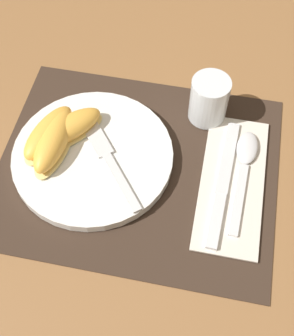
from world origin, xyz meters
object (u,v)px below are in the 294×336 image
spoon (245,161)px  citrus_wedge_1 (49,133)px  plate (92,158)px  citrus_wedge_0 (68,129)px  fork (108,159)px  citrus_wedge_2 (54,142)px  knife (223,185)px  juice_glass (209,102)px

spoon → citrus_wedge_1: size_ratio=1.48×
plate → citrus_wedge_0: 0.06m
fork → citrus_wedge_2: (-0.09, 0.00, 0.01)m
citrus_wedge_1 → citrus_wedge_2: size_ratio=0.97×
knife → fork: size_ratio=1.51×
juice_glass → fork: 0.19m
juice_glass → citrus_wedge_2: size_ratio=0.61×
fork → citrus_wedge_0: bearing=154.4°
knife → spoon: bearing=59.1°
knife → citrus_wedge_2: size_ratio=1.74×
citrus_wedge_0 → knife: bearing=-8.8°
spoon → citrus_wedge_0: citrus_wedge_0 is taller
plate → citrus_wedge_1: 0.08m
fork → citrus_wedge_0: size_ratio=1.22×
plate → fork: (0.03, -0.00, 0.01)m
plate → juice_glass: 0.21m
spoon → fork: fork is taller
spoon → citrus_wedge_1: citrus_wedge_1 is taller
knife → spoon: size_ratio=1.21×
fork → citrus_wedge_1: bearing=168.7°
juice_glass → knife: bearing=-72.5°
juice_glass → plate: bearing=-142.4°
plate → fork: fork is taller
fork → plate: bearing=173.7°
citrus_wedge_0 → citrus_wedge_2: (-0.01, -0.03, 0.00)m
citrus_wedge_1 → citrus_wedge_2: (0.01, -0.02, 0.00)m
knife → fork: fork is taller
plate → spoon: (0.24, 0.04, -0.00)m
juice_glass → citrus_wedge_2: juice_glass is taller
knife → citrus_wedge_0: (-0.25, 0.04, 0.02)m
juice_glass → citrus_wedge_1: bearing=-155.2°
spoon → citrus_wedge_1: (-0.31, -0.03, 0.02)m
plate → juice_glass: bearing=37.6°
citrus_wedge_2 → spoon: bearing=7.8°
plate → juice_glass: juice_glass is taller
knife → fork: (-0.18, 0.00, 0.01)m
fork → citrus_wedge_1: 0.10m
plate → spoon: bearing=10.1°
citrus_wedge_2 → knife: bearing=-1.8°
spoon → citrus_wedge_1: 0.31m
plate → citrus_wedge_2: 0.06m
spoon → citrus_wedge_0: size_ratio=1.53×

